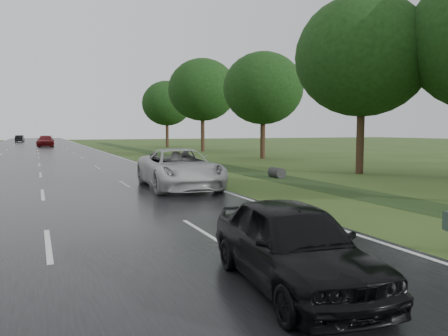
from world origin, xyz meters
name	(u,v)px	position (x,y,z in m)	size (l,w,h in m)	color
ground	(48,247)	(0.00, 0.00, 0.00)	(220.00, 220.00, 0.00)	#2D4217
road	(38,152)	(0.00, 45.00, 0.02)	(14.00, 180.00, 0.04)	black
edge_stripe_east	(98,150)	(6.75, 45.00, 0.04)	(0.12, 180.00, 0.01)	silver
center_line	(38,151)	(0.00, 45.00, 0.04)	(0.12, 180.00, 0.01)	silver
drainage_ditch	(215,165)	(11.50, 18.71, 0.04)	(2.20, 120.00, 0.56)	black
tree_east_b	(362,56)	(17.00, 10.00, 6.68)	(7.60, 7.60, 10.11)	#332415
tree_east_c	(263,88)	(18.20, 24.00, 6.14)	(7.00, 7.00, 9.29)	#332415
tree_east_d	(203,90)	(17.80, 38.00, 7.15)	(8.00, 8.00, 10.76)	#332415
tree_east_f	(167,103)	(17.50, 52.00, 6.37)	(7.20, 7.20, 9.62)	#332415
white_pickup	(179,168)	(5.43, 7.79, 0.88)	(2.79, 6.06, 1.68)	silver
dark_sedan	(293,244)	(3.50, -4.23, 0.73)	(1.63, 4.04, 1.38)	black
far_car_red	(46,141)	(1.15, 60.83, 0.86)	(2.29, 5.62, 1.63)	maroon
far_car_dark	(20,139)	(-3.21, 89.05, 0.73)	(1.47, 4.22, 1.39)	black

